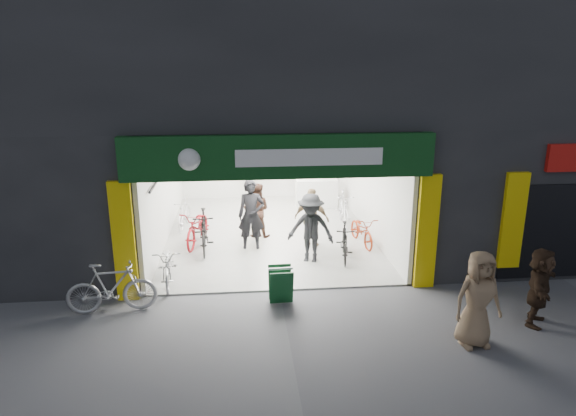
{
  "coord_description": "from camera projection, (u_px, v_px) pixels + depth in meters",
  "views": [
    {
      "loc": [
        -0.83,
        -10.37,
        4.97
      ],
      "look_at": [
        0.33,
        1.5,
        1.48
      ],
      "focal_mm": 32.0,
      "sensor_mm": 36.0,
      "label": 1
    }
  ],
  "objects": [
    {
      "name": "bike_left_front",
      "position": [
        168.0,
        265.0,
        11.67
      ],
      "size": [
        0.78,
        1.77,
        0.9
      ],
      "primitive_type": "imported",
      "rotation": [
        0.0,
        0.0,
        0.11
      ],
      "color": "#AEAEB3",
      "rests_on": "ground"
    },
    {
      "name": "pedestrian_near",
      "position": [
        478.0,
        299.0,
        9.03
      ],
      "size": [
        0.91,
        0.63,
        1.78
      ],
      "primitive_type": "imported",
      "rotation": [
        0.0,
        0.0,
        0.08
      ],
      "color": "#82674C",
      "rests_on": "ground"
    },
    {
      "name": "customer_c",
      "position": [
        311.0,
        229.0,
        12.75
      ],
      "size": [
        1.31,
        1.0,
        1.79
      ],
      "primitive_type": "imported",
      "rotation": [
        0.0,
        0.0,
        -0.33
      ],
      "color": "black",
      "rests_on": "ground"
    },
    {
      "name": "building",
      "position": [
        296.0,
        81.0,
        15.01
      ],
      "size": [
        17.0,
        10.27,
        8.0
      ],
      "color": "#232326",
      "rests_on": "ground"
    },
    {
      "name": "bike_right_back",
      "position": [
        343.0,
        209.0,
        15.68
      ],
      "size": [
        0.6,
        1.82,
        1.08
      ],
      "primitive_type": "imported",
      "rotation": [
        0.0,
        0.0,
        -0.05
      ],
      "color": "#B8B9BE",
      "rests_on": "ground"
    },
    {
      "name": "bike_right_front",
      "position": [
        345.0,
        242.0,
        13.05
      ],
      "size": [
        0.69,
        1.62,
        0.94
      ],
      "primitive_type": "imported",
      "rotation": [
        0.0,
        0.0,
        -0.16
      ],
      "color": "black",
      "rests_on": "ground"
    },
    {
      "name": "bike_left_midback",
      "position": [
        198.0,
        227.0,
        14.14
      ],
      "size": [
        1.04,
        2.01,
        1.01
      ],
      "primitive_type": "imported",
      "rotation": [
        0.0,
        0.0,
        -0.2
      ],
      "color": "maroon",
      "rests_on": "ground"
    },
    {
      "name": "bike_right_mid",
      "position": [
        362.0,
        230.0,
        14.11
      ],
      "size": [
        0.75,
        1.65,
        0.84
      ],
      "primitive_type": "imported",
      "rotation": [
        0.0,
        0.0,
        0.13
      ],
      "color": "maroon",
      "rests_on": "ground"
    },
    {
      "name": "bike_left_midfront",
      "position": [
        204.0,
        231.0,
        13.62
      ],
      "size": [
        0.6,
        1.86,
        1.1
      ],
      "primitive_type": "imported",
      "rotation": [
        0.0,
        0.0,
        0.05
      ],
      "color": "black",
      "rests_on": "ground"
    },
    {
      "name": "pedestrian_far",
      "position": [
        539.0,
        287.0,
        9.78
      ],
      "size": [
        1.22,
        1.44,
        1.56
      ],
      "primitive_type": "imported",
      "rotation": [
        0.0,
        0.0,
        0.94
      ],
      "color": "#322216",
      "rests_on": "ground"
    },
    {
      "name": "customer_a",
      "position": [
        251.0,
        215.0,
        13.61
      ],
      "size": [
        0.72,
        0.48,
        1.92
      ],
      "primitive_type": "imported",
      "rotation": [
        0.0,
        0.0,
        -0.03
      ],
      "color": "black",
      "rests_on": "ground"
    },
    {
      "name": "customer_b",
      "position": [
        256.0,
        210.0,
        14.61
      ],
      "size": [
        0.9,
        0.77,
        1.6
      ],
      "primitive_type": "imported",
      "rotation": [
        0.0,
        0.0,
        2.9
      ],
      "color": "#362018",
      "rests_on": "ground"
    },
    {
      "name": "parked_bike",
      "position": [
        111.0,
        288.0,
        10.3
      ],
      "size": [
        1.82,
        0.68,
        1.07
      ],
      "primitive_type": "imported",
      "rotation": [
        0.0,
        0.0,
        1.67
      ],
      "color": "#A5A6AA",
      "rests_on": "ground"
    },
    {
      "name": "bike_left_back",
      "position": [
        184.0,
        214.0,
        15.42
      ],
      "size": [
        0.62,
        1.6,
        0.94
      ],
      "primitive_type": "imported",
      "rotation": [
        0.0,
        0.0,
        -0.12
      ],
      "color": "silver",
      "rests_on": "ground"
    },
    {
      "name": "sandwich_board",
      "position": [
        281.0,
        284.0,
        10.75
      ],
      "size": [
        0.52,
        0.52,
        0.76
      ],
      "rotation": [
        0.0,
        0.0,
        0.03
      ],
      "color": "#0F3F1D",
      "rests_on": "ground"
    },
    {
      "name": "customer_d",
      "position": [
        312.0,
        219.0,
        13.78
      ],
      "size": [
        1.05,
        0.81,
        1.65
      ],
      "primitive_type": "imported",
      "rotation": [
        0.0,
        0.0,
        2.66
      ],
      "color": "#80694A",
      "rests_on": "ground"
    },
    {
      "name": "ground",
      "position": [
        280.0,
        291.0,
        11.37
      ],
      "size": [
        60.0,
        60.0,
        0.0
      ],
      "primitive_type": "plane",
      "color": "#56565B",
      "rests_on": "ground"
    }
  ]
}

